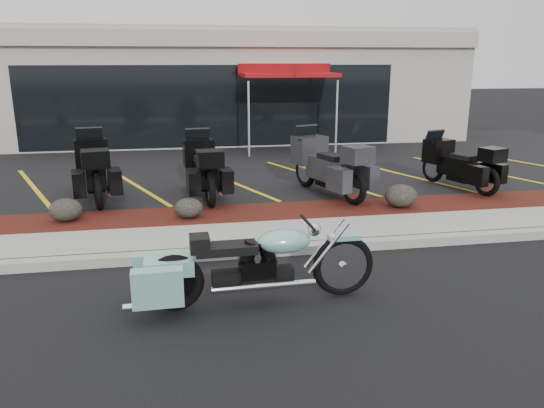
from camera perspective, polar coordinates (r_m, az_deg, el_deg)
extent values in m
plane|color=black|center=(7.53, -0.55, -7.93)|extent=(90.00, 90.00, 0.00)
cube|color=gray|center=(8.33, -1.59, -5.05)|extent=(24.00, 0.25, 0.15)
cube|color=gray|center=(8.98, -2.26, -3.52)|extent=(24.00, 1.20, 0.15)
cube|color=#38110C|center=(10.12, -3.20, -1.33)|extent=(24.00, 1.20, 0.16)
cube|color=black|center=(15.35, -5.68, 4.35)|extent=(26.00, 9.60, 0.15)
cube|color=#9A968B|center=(21.38, -7.22, 12.59)|extent=(18.00, 8.00, 4.00)
cube|color=black|center=(17.45, -6.43, 10.38)|extent=(12.00, 0.06, 2.60)
cube|color=#9A968B|center=(17.36, -6.64, 17.29)|extent=(18.00, 0.30, 0.50)
ellipsoid|color=black|center=(10.18, -21.32, -0.60)|extent=(0.58, 0.48, 0.41)
ellipsoid|color=black|center=(9.81, -8.96, -0.43)|extent=(0.52, 0.43, 0.37)
ellipsoid|color=black|center=(10.68, 13.69, 0.86)|extent=(0.64, 0.53, 0.45)
cone|color=red|center=(14.87, -7.34, 5.23)|extent=(0.39, 0.39, 0.50)
cylinder|color=silver|center=(15.76, -1.82, 9.06)|extent=(0.06, 0.06, 2.21)
cylinder|color=silver|center=(16.66, 7.29, 9.28)|extent=(0.06, 0.06, 2.21)
cylinder|color=silver|center=(18.36, -4.06, 9.92)|extent=(0.06, 0.06, 2.21)
cylinder|color=silver|center=(19.14, 3.96, 10.14)|extent=(0.06, 0.06, 2.21)
cube|color=maroon|center=(17.35, 1.37, 13.78)|extent=(3.21, 3.21, 0.12)
cube|color=maroon|center=(17.34, 1.37, 14.32)|extent=(2.98, 2.98, 0.34)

